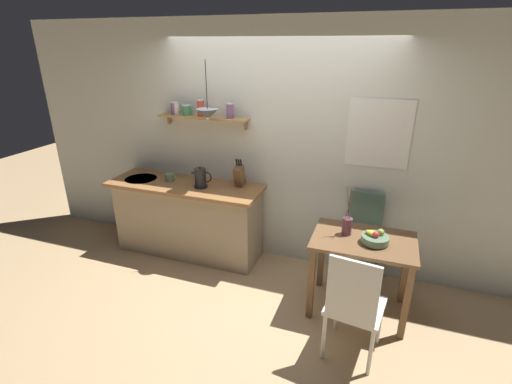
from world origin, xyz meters
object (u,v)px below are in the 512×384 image
at_px(dining_table, 362,253).
at_px(dining_chair_near, 354,304).
at_px(dining_chair_far, 362,236).
at_px(electric_kettle, 201,178).
at_px(fruit_bowl, 375,238).
at_px(pendant_lamp, 208,114).
at_px(coffee_mug_by_sink, 169,177).
at_px(twig_vase, 347,225).
at_px(knife_block, 239,176).

xyz_separation_m(dining_table, dining_chair_near, (-0.00, -0.66, -0.08)).
xyz_separation_m(dining_chair_far, electric_kettle, (-1.79, -0.16, 0.49)).
relative_size(dining_table, fruit_bowl, 3.83).
xyz_separation_m(dining_chair_near, electric_kettle, (-1.83, 1.02, 0.47)).
bearing_deg(electric_kettle, dining_chair_near, -29.03).
bearing_deg(pendant_lamp, coffee_mug_by_sink, 175.76).
relative_size(twig_vase, knife_block, 1.44).
xyz_separation_m(fruit_bowl, electric_kettle, (-1.93, 0.41, 0.20)).
bearing_deg(pendant_lamp, dining_chair_far, 5.04).
bearing_deg(fruit_bowl, knife_block, 159.50).
relative_size(dining_table, dining_chair_far, 0.93).
xyz_separation_m(coffee_mug_by_sink, pendant_lamp, (0.56, -0.04, 0.79)).
height_order(dining_table, pendant_lamp, pendant_lamp).
xyz_separation_m(knife_block, coffee_mug_by_sink, (-0.85, -0.11, -0.09)).
relative_size(dining_chair_near, pendant_lamp, 1.68).
bearing_deg(dining_table, electric_kettle, 168.85).
bearing_deg(dining_chair_far, electric_kettle, -174.92).
bearing_deg(coffee_mug_by_sink, electric_kettle, -6.87).
bearing_deg(dining_table, dining_chair_near, -90.33).
relative_size(dining_chair_near, electric_kettle, 4.08).
relative_size(twig_vase, pendant_lamp, 0.80).
relative_size(knife_block, pendant_lamp, 0.56).
bearing_deg(fruit_bowl, pendant_lamp, 166.91).
xyz_separation_m(dining_table, twig_vase, (-0.17, 0.04, 0.24)).
xyz_separation_m(dining_table, fruit_bowl, (0.09, -0.05, 0.20)).
distance_m(dining_chair_far, twig_vase, 0.60).
distance_m(electric_kettle, coffee_mug_by_sink, 0.45).
distance_m(dining_table, coffee_mug_by_sink, 2.34).
bearing_deg(knife_block, dining_chair_far, -0.04).
height_order(twig_vase, coffee_mug_by_sink, twig_vase).
height_order(dining_table, electric_kettle, electric_kettle).
relative_size(dining_table, pendant_lamp, 1.55).
xyz_separation_m(twig_vase, knife_block, (-1.27, 0.48, 0.18)).
bearing_deg(knife_block, dining_chair_near, -39.53).
height_order(coffee_mug_by_sink, pendant_lamp, pendant_lamp).
bearing_deg(twig_vase, fruit_bowl, -19.11).
distance_m(dining_chair_far, fruit_bowl, 0.65).
distance_m(dining_chair_far, electric_kettle, 1.87).
height_order(dining_chair_near, twig_vase, twig_vase).
relative_size(dining_table, dining_chair_near, 0.92).
xyz_separation_m(fruit_bowl, coffee_mug_by_sink, (-2.37, 0.46, 0.13)).
height_order(twig_vase, knife_block, twig_vase).
distance_m(fruit_bowl, twig_vase, 0.28).
height_order(dining_table, knife_block, knife_block).
relative_size(dining_chair_far, electric_kettle, 4.04).
bearing_deg(coffee_mug_by_sink, fruit_bowl, -11.02).
bearing_deg(electric_kettle, pendant_lamp, 5.64).
relative_size(electric_kettle, knife_block, 0.74).
bearing_deg(dining_chair_near, electric_kettle, 150.97).
height_order(dining_chair_near, knife_block, knife_block).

